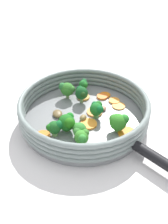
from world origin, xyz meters
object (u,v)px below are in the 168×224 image
at_px(broccoli_floret_1, 118,122).
at_px(broccoli_floret_5, 55,127).
at_px(carrot_slice_4, 95,112).
at_px(broccoli_floret_3, 67,122).
at_px(carrot_slice_1, 89,124).
at_px(carrot_slice_3, 127,133).
at_px(skillet, 84,119).
at_px(broccoli_floret_7, 79,130).
at_px(broccoli_floret_2, 81,93).
at_px(broccoli_floret_8, 82,137).
at_px(mushroom_piece_0, 57,114).
at_px(mushroom_piece_2, 103,109).
at_px(carrot_slice_0, 84,97).
at_px(broccoli_floret_6, 97,109).
at_px(carrot_slice_2, 114,101).
at_px(mushroom_piece_1, 83,118).
at_px(carrot_slice_5, 119,106).
at_px(broccoli_floret_0, 84,85).
at_px(broccoli_floret_4, 67,89).
at_px(carrot_slice_6, 102,96).
at_px(carrot_slice_7, 105,95).

relative_size(broccoli_floret_1, broccoli_floret_5, 1.21).
distance_m(carrot_slice_4, broccoli_floret_3, 0.11).
xyz_separation_m(carrot_slice_1, carrot_slice_3, (0.10, 0.01, -0.00)).
bearing_deg(skillet, broccoli_floret_7, -72.56).
relative_size(skillet, broccoli_floret_2, 6.76).
bearing_deg(broccoli_floret_8, mushroom_piece_0, 146.78).
bearing_deg(mushroom_piece_2, broccoli_floret_3, -110.80).
bearing_deg(skillet, carrot_slice_0, 117.12).
height_order(carrot_slice_1, broccoli_floret_3, broccoli_floret_3).
distance_m(broccoli_floret_6, mushroom_piece_0, 0.11).
bearing_deg(broccoli_floret_5, broccoli_floret_2, 92.64).
height_order(carrot_slice_2, broccoli_floret_3, broccoli_floret_3).
bearing_deg(broccoli_floret_3, mushroom_piece_1, 74.74).
bearing_deg(mushroom_piece_2, carrot_slice_4, -126.87).
height_order(carrot_slice_5, broccoli_floret_0, broccoli_floret_0).
relative_size(broccoli_floret_0, broccoli_floret_4, 0.84).
bearing_deg(carrot_slice_0, carrot_slice_3, -29.21).
bearing_deg(broccoli_floret_6, skillet, -159.39).
distance_m(carrot_slice_2, carrot_slice_3, 0.15).
bearing_deg(broccoli_floret_2, mushroom_piece_1, -59.80).
bearing_deg(mushroom_piece_1, broccoli_floret_0, 115.80).
bearing_deg(carrot_slice_6, carrot_slice_1, -82.01).
relative_size(carrot_slice_2, carrot_slice_7, 0.99).
bearing_deg(carrot_slice_1, carrot_slice_0, 122.52).
bearing_deg(broccoli_floret_7, broccoli_floret_2, 114.60).
relative_size(carrot_slice_0, mushroom_piece_1, 1.54).
relative_size(broccoli_floret_0, mushroom_piece_1, 1.80).
height_order(broccoli_floret_1, broccoli_floret_5, broccoli_floret_1).
relative_size(broccoli_floret_2, mushroom_piece_2, 2.40).
distance_m(carrot_slice_0, carrot_slice_1, 0.13).
xyz_separation_m(broccoli_floret_0, broccoli_floret_5, (0.02, -0.21, -0.00)).
height_order(carrot_slice_2, broccoli_floret_8, broccoli_floret_8).
xyz_separation_m(carrot_slice_5, broccoli_floret_0, (-0.13, 0.02, 0.03)).
distance_m(carrot_slice_3, broccoli_floret_7, 0.13).
bearing_deg(carrot_slice_5, carrot_slice_6, 160.26).
distance_m(carrot_slice_6, mushroom_piece_1, 0.13).
xyz_separation_m(broccoli_floret_3, mushroom_piece_0, (-0.06, 0.05, -0.02)).
relative_size(carrot_slice_4, broccoli_floret_2, 0.89).
distance_m(carrot_slice_4, carrot_slice_5, 0.08).
height_order(skillet, broccoli_floret_5, broccoli_floret_5).
relative_size(carrot_slice_3, broccoli_floret_6, 1.03).
bearing_deg(broccoli_floret_7, broccoli_floret_1, 39.00).
relative_size(carrot_slice_6, broccoli_floret_1, 0.64).
relative_size(carrot_slice_3, broccoli_floret_8, 1.11).
relative_size(carrot_slice_6, broccoli_floret_0, 0.78).
relative_size(carrot_slice_5, carrot_slice_6, 1.14).
bearing_deg(mushroom_piece_1, broccoli_floret_6, 45.34).
xyz_separation_m(broccoli_floret_6, mushroom_piece_2, (0.00, 0.04, -0.03)).
bearing_deg(broccoli_floret_5, broccoli_floret_7, 20.21).
distance_m(broccoli_floret_1, broccoli_floret_7, 0.10).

